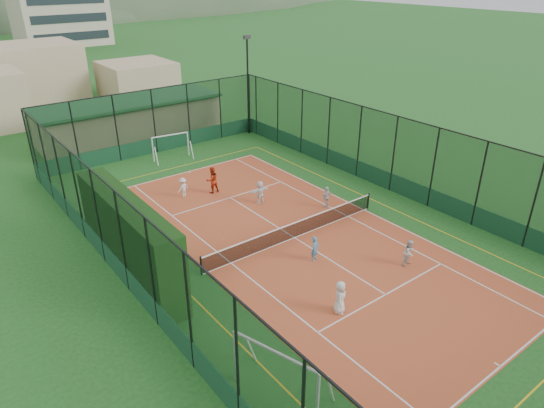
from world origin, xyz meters
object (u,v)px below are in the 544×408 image
(floodlight_ne, at_px, (248,86))
(futsal_goal_far, at_px, (171,147))
(clubhouse, at_px, (130,119))
(coach, at_px, (212,180))
(child_far_right, at_px, (327,197))
(child_near_left, at_px, (340,297))
(child_near_mid, at_px, (315,248))
(white_bench, at_px, (149,268))
(child_far_back, at_px, (260,192))
(child_far_left, at_px, (183,187))
(futsal_goal_near, at_px, (274,377))
(child_near_right, at_px, (409,253))

(floodlight_ne, xyz_separation_m, futsal_goal_far, (-8.30, -1.51, -3.20))
(clubhouse, relative_size, coach, 8.70)
(clubhouse, distance_m, child_far_right, 20.69)
(floodlight_ne, relative_size, child_near_left, 5.40)
(clubhouse, distance_m, child_near_mid, 24.32)
(floodlight_ne, distance_m, coach, 13.06)
(white_bench, relative_size, child_far_back, 1.11)
(child_far_left, xyz_separation_m, child_far_back, (3.38, -3.69, 0.08))
(clubhouse, relative_size, child_near_left, 9.96)
(futsal_goal_far, bearing_deg, child_near_mid, -85.22)
(futsal_goal_near, distance_m, child_far_right, 15.12)
(white_bench, height_order, child_far_back, child_far_back)
(coach, bearing_deg, clubhouse, -88.34)
(futsal_goal_near, relative_size, child_near_right, 2.47)
(child_near_mid, bearing_deg, child_far_left, 76.32)
(futsal_goal_near, distance_m, futsal_goal_far, 24.43)
(child_near_left, bearing_deg, child_far_right, 8.14)
(white_bench, height_order, child_far_right, child_far_right)
(futsal_goal_near, height_order, futsal_goal_far, futsal_goal_near)
(child_near_right, bearing_deg, clubhouse, 91.19)
(coach, bearing_deg, child_near_left, 84.98)
(child_near_mid, distance_m, child_far_left, 10.78)
(child_near_mid, xyz_separation_m, child_near_right, (3.39, -3.13, 0.03))
(floodlight_ne, height_order, futsal_goal_far, floodlight_ne)
(child_near_left, bearing_deg, child_near_mid, 20.82)
(futsal_goal_far, height_order, child_far_right, futsal_goal_far)
(child_far_left, bearing_deg, futsal_goal_near, 55.80)
(clubhouse, bearing_deg, child_near_left, -95.15)
(child_near_mid, relative_size, child_near_right, 0.96)
(clubhouse, height_order, white_bench, clubhouse)
(clubhouse, xyz_separation_m, child_near_left, (-2.52, -27.98, -0.80))
(futsal_goal_near, height_order, child_far_left, futsal_goal_near)
(child_far_left, relative_size, child_far_right, 0.96)
(white_bench, distance_m, child_far_right, 11.76)
(futsal_goal_far, height_order, child_near_right, futsal_goal_far)
(child_far_left, xyz_separation_m, child_far_right, (6.24, -6.64, 0.03))
(child_far_right, xyz_separation_m, child_far_back, (-2.86, 2.94, 0.05))
(futsal_goal_near, height_order, child_near_mid, futsal_goal_near)
(clubhouse, bearing_deg, child_far_right, -78.97)
(clubhouse, height_order, child_near_left, clubhouse)
(floodlight_ne, xyz_separation_m, child_near_right, (-5.83, -22.03, -3.42))
(futsal_goal_far, height_order, child_near_left, futsal_goal_far)
(child_near_right, bearing_deg, futsal_goal_near, -170.55)
(clubhouse, relative_size, futsal_goal_near, 4.45)
(floodlight_ne, relative_size, child_near_mid, 6.24)
(child_near_left, bearing_deg, white_bench, 83.72)
(floodlight_ne, height_order, child_near_left, floodlight_ne)
(clubhouse, height_order, child_far_right, clubhouse)
(floodlight_ne, distance_m, child_near_mid, 21.31)
(child_far_back, distance_m, coach, 3.49)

